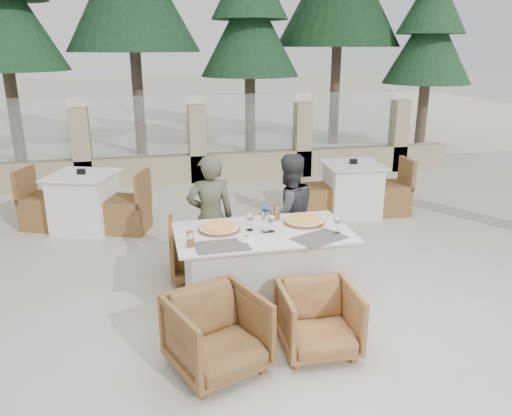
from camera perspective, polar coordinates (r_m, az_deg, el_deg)
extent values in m
plane|color=beige|center=(4.91, -0.02, -10.96)|extent=(80.00, 80.00, 0.00)
cube|color=#F6EFC9|center=(18.37, -9.91, 10.23)|extent=(30.00, 16.00, 0.01)
cone|color=#204C29|center=(11.49, -27.05, 17.95)|extent=(2.42, 2.42, 5.50)
cone|color=#1C4426|center=(11.73, -14.03, 21.70)|extent=(2.86, 2.86, 6.50)
cone|color=#1F4828|center=(11.66, -0.72, 18.52)|extent=(2.20, 2.20, 5.00)
cone|color=#1A3E21|center=(12.94, 9.47, 22.23)|extent=(2.99, 2.99, 6.80)
cone|color=#224C2B|center=(12.49, 19.08, 16.41)|extent=(1.98, 1.98, 4.50)
cube|color=#565049|center=(4.23, -3.90, -4.36)|extent=(0.46, 0.31, 0.00)
cube|color=#534F47|center=(4.43, 7.23, -3.42)|extent=(0.53, 0.46, 0.00)
cylinder|color=orange|center=(4.58, -4.23, -2.28)|extent=(0.46, 0.46, 0.05)
cylinder|color=orange|center=(4.78, 5.52, -1.44)|extent=(0.40, 0.40, 0.05)
cylinder|color=#B8DBF2|center=(4.50, 1.10, -1.28)|extent=(0.08, 0.08, 0.24)
cylinder|color=orange|center=(4.23, -7.51, -3.52)|extent=(0.07, 0.07, 0.13)
cylinder|color=#C2871B|center=(4.84, 2.30, -0.45)|extent=(0.09, 0.09, 0.15)
imported|color=olive|center=(5.40, -6.25, -4.59)|extent=(0.71, 0.73, 0.63)
imported|color=olive|center=(5.46, 2.04, -4.73)|extent=(0.58, 0.60, 0.54)
imported|color=brown|center=(3.90, -4.48, -14.14)|extent=(0.85, 0.86, 0.61)
imported|color=#976537|center=(4.15, 7.15, -12.52)|extent=(0.62, 0.64, 0.56)
imported|color=#4E503A|center=(5.24, -5.22, -1.08)|extent=(0.50, 0.33, 1.35)
imported|color=#383B3D|center=(5.34, 3.72, -0.79)|extent=(0.74, 0.63, 1.33)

